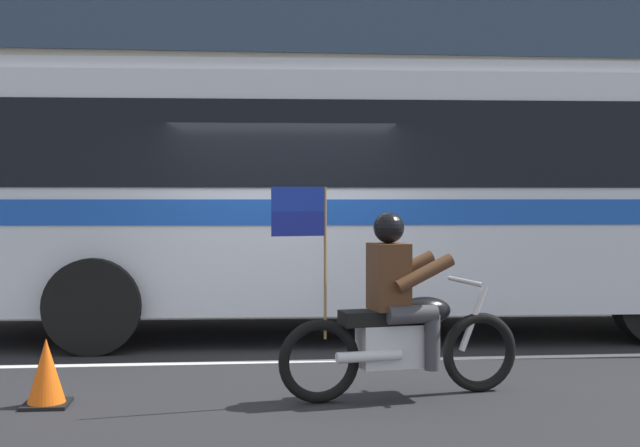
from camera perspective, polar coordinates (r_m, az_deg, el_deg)
ground_plane at (r=9.24m, az=-2.60°, el=-8.74°), size 60.00×60.00×0.00m
sidewalk_curb at (r=14.28m, az=-3.66°, el=-4.73°), size 28.00×3.80×0.15m
lane_center_stripe at (r=8.65m, az=-2.40°, el=-9.44°), size 26.60×0.14×0.01m
transit_bus at (r=10.43m, az=4.38°, el=2.84°), size 10.98×3.03×3.22m
motorcycle_with_rider at (r=7.07m, az=5.45°, el=-6.52°), size 2.17×0.74×1.78m
fire_hydrant at (r=13.35m, az=-18.13°, el=-3.34°), size 0.22×0.30×0.75m
traffic_cone at (r=7.17m, az=-18.26°, el=-9.79°), size 0.36×0.36×0.55m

